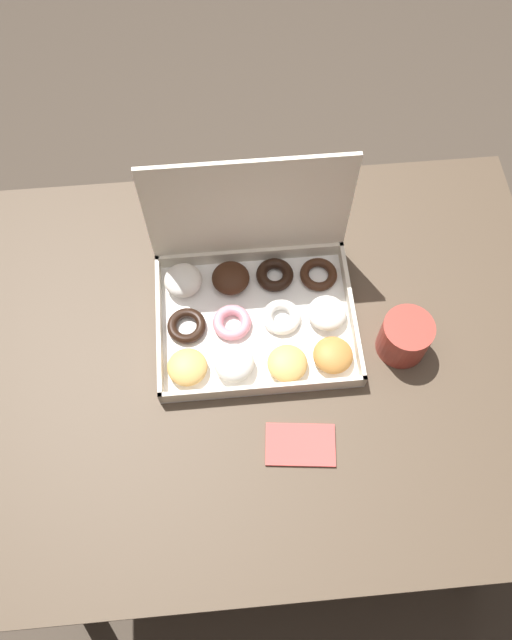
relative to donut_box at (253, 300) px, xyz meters
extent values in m
plane|color=#42382D|center=(0.03, -0.09, -0.76)|extent=(8.00, 8.00, 0.00)
cube|color=#4C3D2D|center=(0.03, -0.09, -0.06)|extent=(1.11, 0.87, 0.03)
cylinder|color=#4C3D2D|center=(-0.48, -0.48, -0.42)|extent=(0.06, 0.06, 0.68)
cylinder|color=#4C3D2D|center=(-0.48, 0.29, -0.42)|extent=(0.06, 0.06, 0.68)
cylinder|color=#4C3D2D|center=(0.53, 0.29, -0.42)|extent=(0.06, 0.06, 0.68)
cube|color=white|center=(0.00, -0.03, -0.05)|extent=(0.38, 0.30, 0.01)
cube|color=beige|center=(0.00, -0.17, -0.03)|extent=(0.38, 0.01, 0.03)
cube|color=beige|center=(0.00, 0.12, -0.03)|extent=(0.38, 0.01, 0.03)
cube|color=beige|center=(-0.18, -0.03, -0.03)|extent=(0.01, 0.30, 0.03)
cube|color=beige|center=(0.19, -0.03, -0.03)|extent=(0.01, 0.30, 0.03)
cube|color=beige|center=(0.00, 0.12, 0.12)|extent=(0.38, 0.01, 0.26)
ellipsoid|color=tan|center=(-0.13, -0.12, -0.03)|extent=(0.08, 0.08, 0.03)
ellipsoid|color=white|center=(-0.05, -0.12, -0.02)|extent=(0.08, 0.08, 0.04)
ellipsoid|color=tan|center=(0.05, -0.13, -0.03)|extent=(0.08, 0.08, 0.03)
ellipsoid|color=#B77A38|center=(0.14, -0.12, -0.02)|extent=(0.08, 0.08, 0.04)
torus|color=black|center=(-0.13, -0.03, -0.03)|extent=(0.08, 0.08, 0.02)
torus|color=pink|center=(-0.04, -0.03, -0.03)|extent=(0.08, 0.08, 0.02)
torus|color=white|center=(0.05, -0.03, -0.03)|extent=(0.08, 0.08, 0.02)
ellipsoid|color=white|center=(0.14, -0.03, -0.02)|extent=(0.08, 0.08, 0.04)
ellipsoid|color=white|center=(-0.13, 0.07, -0.02)|extent=(0.08, 0.08, 0.04)
ellipsoid|color=#381E11|center=(-0.04, 0.07, -0.02)|extent=(0.08, 0.08, 0.04)
torus|color=black|center=(0.05, 0.07, -0.03)|extent=(0.08, 0.08, 0.02)
torus|color=#381E11|center=(0.14, 0.06, -0.03)|extent=(0.08, 0.08, 0.02)
cylinder|color=#A3382D|center=(0.27, -0.10, -0.01)|extent=(0.09, 0.09, 0.09)
cylinder|color=black|center=(0.27, -0.10, 0.03)|extent=(0.08, 0.08, 0.01)
cube|color=#CC4C47|center=(0.06, -0.27, -0.05)|extent=(0.13, 0.09, 0.01)
camera|label=1|loc=(-0.04, -0.55, 1.05)|focal=35.00mm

